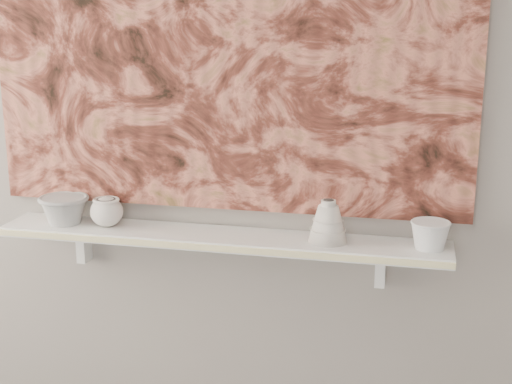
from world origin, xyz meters
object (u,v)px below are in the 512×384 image
(shelf, at_px, (220,238))
(bowl_grey, at_px, (64,209))
(painting, at_px, (224,30))
(cup_cream, at_px, (107,212))
(bowl_white, at_px, (430,235))
(bell_vessel, at_px, (328,221))

(shelf, distance_m, bowl_grey, 0.52)
(painting, relative_size, cup_cream, 14.46)
(shelf, relative_size, cup_cream, 13.50)
(shelf, relative_size, painting, 0.93)
(cup_cream, distance_m, bowl_white, 1.00)
(painting, distance_m, bell_vessel, 0.64)
(bowl_white, bearing_deg, cup_cream, 180.00)
(bell_vessel, relative_size, bowl_white, 1.11)
(shelf, xyz_separation_m, bell_vessel, (0.33, 0.00, 0.08))
(cup_cream, relative_size, bell_vessel, 0.81)
(bowl_grey, bearing_deg, shelf, 0.00)
(bowl_grey, xyz_separation_m, cup_cream, (0.15, 0.00, 0.00))
(painting, relative_size, bowl_grey, 9.36)
(painting, bearing_deg, bell_vessel, -13.58)
(shelf, distance_m, bowl_white, 0.63)
(bowl_grey, height_order, bowl_white, bowl_grey)
(cup_cream, height_order, bell_vessel, bell_vessel)
(bell_vessel, xyz_separation_m, bowl_white, (0.30, 0.00, -0.02))
(shelf, xyz_separation_m, bowl_white, (0.63, 0.00, 0.06))
(shelf, height_order, bowl_grey, bowl_grey)
(cup_cream, bearing_deg, bowl_white, 0.00)
(shelf, bearing_deg, bell_vessel, 0.00)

